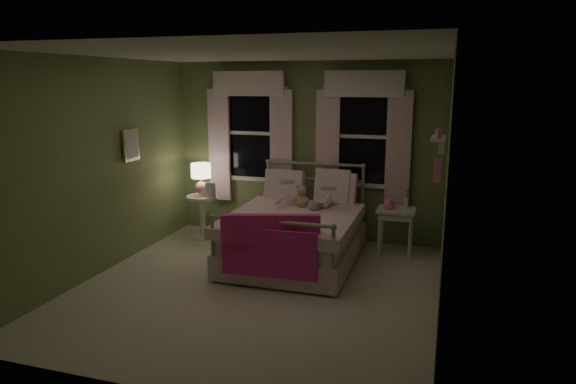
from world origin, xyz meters
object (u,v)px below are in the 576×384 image
(bed, at_px, (296,234))
(nightstand_left, at_px, (202,211))
(teddy_bear, at_px, (302,198))
(nightstand_right, at_px, (396,216))
(child_right, at_px, (325,188))
(child_left, at_px, (285,183))
(table_lamp, at_px, (201,176))

(bed, xyz_separation_m, nightstand_left, (-1.63, 0.57, 0.04))
(bed, distance_m, teddy_bear, 0.50)
(teddy_bear, bearing_deg, nightstand_right, 16.14)
(nightstand_left, bearing_deg, child_right, -3.99)
(child_left, relative_size, table_lamp, 1.66)
(table_lamp, bearing_deg, child_right, -3.99)
(child_left, height_order, child_right, child_left)
(teddy_bear, bearing_deg, table_lamp, 169.83)
(child_right, height_order, nightstand_left, child_right)
(teddy_bear, height_order, nightstand_right, teddy_bear)
(child_right, distance_m, nightstand_left, 1.97)
(child_left, xyz_separation_m, child_right, (0.56, 0.00, -0.03))
(teddy_bear, xyz_separation_m, table_lamp, (-1.62, 0.29, 0.16))
(bed, height_order, table_lamp, bed)
(nightstand_right, bearing_deg, bed, -152.68)
(bed, height_order, child_right, child_right)
(teddy_bear, bearing_deg, child_right, 29.50)
(child_left, height_order, table_lamp, child_left)
(nightstand_left, height_order, nightstand_right, same)
(table_lamp, bearing_deg, nightstand_left, 0.00)
(child_left, relative_size, nightstand_left, 1.18)
(child_left, relative_size, child_right, 1.09)
(bed, xyz_separation_m, child_right, (0.27, 0.43, 0.54))
(bed, relative_size, child_left, 2.66)
(nightstand_left, relative_size, nightstand_right, 1.02)
(table_lamp, distance_m, nightstand_right, 2.87)
(table_lamp, bearing_deg, nightstand_right, 1.25)
(child_right, bearing_deg, nightstand_right, -151.13)
(bed, xyz_separation_m, teddy_bear, (-0.01, 0.27, 0.42))
(table_lamp, xyz_separation_m, nightstand_right, (2.84, 0.06, -0.40))
(teddy_bear, relative_size, nightstand_right, 0.48)
(child_right, bearing_deg, nightstand_left, 13.19)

